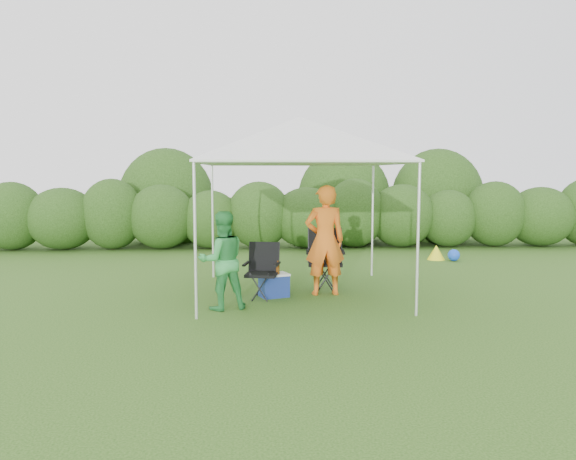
{
  "coord_description": "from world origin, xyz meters",
  "views": [
    {
      "loc": [
        -0.68,
        -8.43,
        1.97
      ],
      "look_at": [
        -0.19,
        0.4,
        1.05
      ],
      "focal_mm": 35.0,
      "sensor_mm": 36.0,
      "label": 1
    }
  ],
  "objects": [
    {
      "name": "lawn_toy",
      "position": [
        3.43,
        3.79,
        0.16
      ],
      "size": [
        0.65,
        0.55,
        0.33
      ],
      "color": "yellow",
      "rests_on": "ground"
    },
    {
      "name": "chair_left",
      "position": [
        -0.59,
        0.26,
        0.49
      ],
      "size": [
        0.6,
        0.56,
        0.86
      ],
      "rotation": [
        0.0,
        0.0,
        -0.19
      ],
      "color": "black",
      "rests_on": "ground"
    },
    {
      "name": "chair_right",
      "position": [
        0.46,
        0.87,
        0.58
      ],
      "size": [
        0.68,
        0.62,
        1.02
      ],
      "rotation": [
        0.0,
        0.0,
        -0.09
      ],
      "color": "black",
      "rests_on": "ground"
    },
    {
      "name": "man",
      "position": [
        0.4,
        0.41,
        0.88
      ],
      "size": [
        0.67,
        0.46,
        1.76
      ],
      "primitive_type": "imported",
      "rotation": [
        0.0,
        0.0,
        3.21
      ],
      "color": "orange",
      "rests_on": "ground"
    },
    {
      "name": "woman",
      "position": [
        -1.18,
        -0.47,
        0.71
      ],
      "size": [
        0.82,
        0.72,
        1.41
      ],
      "primitive_type": "imported",
      "rotation": [
        0.0,
        0.0,
        3.45
      ],
      "color": "green",
      "rests_on": "ground"
    },
    {
      "name": "hedge",
      "position": [
        0.11,
        6.0,
        0.83
      ],
      "size": [
        17.71,
        1.53,
        1.8
      ],
      "color": "#2B4F18",
      "rests_on": "ground"
    },
    {
      "name": "ground",
      "position": [
        0.0,
        0.0,
        0.0
      ],
      "size": [
        70.0,
        70.0,
        0.0
      ],
      "primitive_type": "plane",
      "color": "#3B631F"
    },
    {
      "name": "canopy",
      "position": [
        0.0,
        0.5,
        2.46
      ],
      "size": [
        3.1,
        3.1,
        2.83
      ],
      "color": "silver",
      "rests_on": "ground"
    },
    {
      "name": "cooler",
      "position": [
        -0.42,
        0.29,
        0.19
      ],
      "size": [
        0.53,
        0.46,
        0.37
      ],
      "rotation": [
        0.0,
        0.0,
        0.37
      ],
      "color": "navy",
      "rests_on": "ground"
    },
    {
      "name": "bottle",
      "position": [
        -0.36,
        0.25,
        0.48
      ],
      "size": [
        0.06,
        0.06,
        0.21
      ],
      "primitive_type": "cylinder",
      "color": "#592D0C",
      "rests_on": "cooler"
    }
  ]
}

